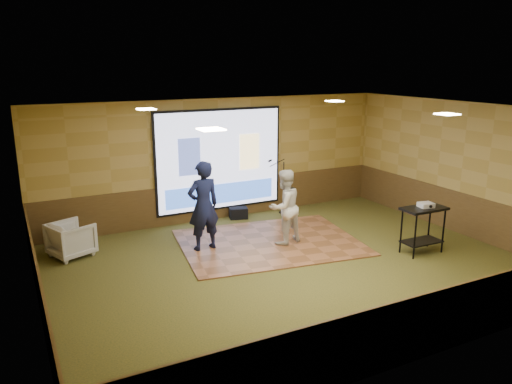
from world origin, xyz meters
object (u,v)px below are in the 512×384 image
mic_stand (282,195)px  duffel_bag (238,213)px  av_table (423,221)px  projector_screen (220,161)px  player_right (284,207)px  player_left (203,206)px  banquet_chair (71,239)px  dance_floor (269,242)px  projector (426,205)px

mic_stand → duffel_bag: mic_stand is taller
av_table → projector_screen: bearing=124.3°
player_right → duffel_bag: bearing=-99.9°
player_left → av_table: bearing=147.2°
player_right → banquet_chair: 4.44m
player_right → mic_stand: (1.10, 2.02, -0.35)m
banquet_chair → dance_floor: bearing=-128.4°
mic_stand → duffel_bag: size_ratio=3.31×
player_right → player_left: bearing=-27.8°
projector → banquet_chair: size_ratio=0.36×
projector_screen → player_right: projector_screen is taller
banquet_chair → projector_screen: bearing=-97.2°
player_left → banquet_chair: (-2.53, 0.91, -0.61)m
player_left → av_table: player_left is taller
player_right → mic_stand: player_right is taller
projector → duffel_bag: size_ratio=0.64×
dance_floor → player_left: size_ratio=2.02×
dance_floor → projector_screen: bearing=96.3°
player_right → banquet_chair: bearing=-30.6°
projector_screen → projector: (2.82, -4.06, -0.45)m
projector_screen → duffel_bag: 1.41m
player_right → projector: player_right is taller
av_table → mic_stand: size_ratio=0.67×
duffel_bag → mic_stand: bearing=-4.4°
player_left → av_table: (3.96, -2.18, -0.28)m
projector_screen → duffel_bag: bearing=-30.0°
player_right → projector: 2.91m
player_left → duffel_bag: size_ratio=4.25×
projector_screen → av_table: 4.99m
projector_screen → dance_floor: 2.60m
dance_floor → banquet_chair: 4.13m
projector_screen → mic_stand: bearing=-11.2°
player_right → mic_stand: bearing=-131.1°
projector_screen → dance_floor: bearing=-83.7°
dance_floor → player_left: (-1.42, 0.26, 0.96)m
projector_screen → av_table: size_ratio=3.40×
dance_floor → duffel_bag: size_ratio=8.59×
mic_stand → av_table: bearing=-70.8°
projector_screen → banquet_chair: projector_screen is taller
projector → dance_floor: bearing=154.1°
banquet_chair → duffel_bag: bearing=-101.5°
dance_floor → banquet_chair: bearing=163.4°
player_right → projector: (2.33, -1.72, 0.18)m
projector_screen → player_left: projector_screen is taller
av_table → banquet_chair: (-6.49, 3.10, -0.33)m
player_right → duffel_bag: size_ratio=3.67×
player_left → av_table: size_ratio=1.93×
player_left → mic_stand: size_ratio=1.29×
projector_screen → player_left: (-1.18, -1.88, -0.51)m
projector_screen → banquet_chair: 4.00m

